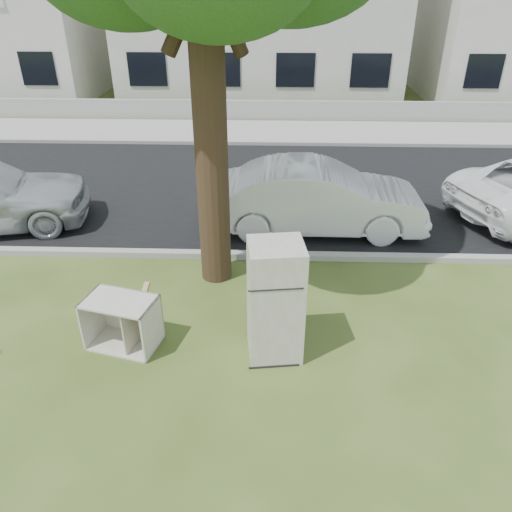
{
  "coord_description": "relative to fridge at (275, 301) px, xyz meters",
  "views": [
    {
      "loc": [
        0.58,
        -5.89,
        4.88
      ],
      "look_at": [
        0.36,
        0.6,
        1.12
      ],
      "focal_mm": 35.0,
      "sensor_mm": 36.0,
      "label": 1
    }
  ],
  "objects": [
    {
      "name": "ground",
      "position": [
        -0.65,
        0.25,
        -0.89
      ],
      "size": [
        120.0,
        120.0,
        0.0
      ],
      "primitive_type": "plane",
      "color": "#384B1A"
    },
    {
      "name": "road",
      "position": [
        -0.65,
        6.25,
        -0.88
      ],
      "size": [
        120.0,
        7.0,
        0.01
      ],
      "primitive_type": "cube",
      "color": "black",
      "rests_on": "ground"
    },
    {
      "name": "kerb_near",
      "position": [
        -0.65,
        2.7,
        -0.89
      ],
      "size": [
        120.0,
        0.18,
        0.12
      ],
      "primitive_type": "cube",
      "color": "gray",
      "rests_on": "ground"
    },
    {
      "name": "kerb_far",
      "position": [
        -0.65,
        9.8,
        -0.89
      ],
      "size": [
        120.0,
        0.18,
        0.12
      ],
      "primitive_type": "cube",
      "color": "gray",
      "rests_on": "ground"
    },
    {
      "name": "sidewalk",
      "position": [
        -0.65,
        11.25,
        -0.88
      ],
      "size": [
        120.0,
        2.8,
        0.01
      ],
      "primitive_type": "cube",
      "color": "gray",
      "rests_on": "ground"
    },
    {
      "name": "low_wall",
      "position": [
        -0.65,
        12.85,
        -0.54
      ],
      "size": [
        120.0,
        0.15,
        0.7
      ],
      "primitive_type": "cube",
      "color": "gray",
      "rests_on": "ground"
    },
    {
      "name": "fridge",
      "position": [
        0.0,
        0.0,
        0.0
      ],
      "size": [
        0.81,
        0.77,
        1.78
      ],
      "primitive_type": "cube",
      "rotation": [
        0.0,
        0.0,
        0.13
      ],
      "color": "white",
      "rests_on": "ground"
    },
    {
      "name": "cabinet",
      "position": [
        -2.22,
        0.09,
        -0.5
      ],
      "size": [
        1.13,
        0.86,
        0.79
      ],
      "primitive_type": "cube",
      "rotation": [
        0.0,
        0.0,
        -0.25
      ],
      "color": "beige",
      "rests_on": "ground"
    },
    {
      "name": "plank_b",
      "position": [
        -2.25,
        0.09,
        -0.88
      ],
      "size": [
        0.68,
        0.66,
        0.02
      ],
      "primitive_type": "cube",
      "rotation": [
        0.0,
        0.0,
        -0.77
      ],
      "color": "#977C4E",
      "rests_on": "ground"
    },
    {
      "name": "plank_c",
      "position": [
        -2.25,
        1.35,
        -0.88
      ],
      "size": [
        0.13,
        0.83,
        0.02
      ],
      "primitive_type": "cube",
      "rotation": [
        0.0,
        0.0,
        1.62
      ],
      "color": "tan",
      "rests_on": "ground"
    },
    {
      "name": "car_center",
      "position": [
        0.89,
        3.99,
        -0.17
      ],
      "size": [
        4.4,
        1.54,
        1.45
      ],
      "primitive_type": "imported",
      "rotation": [
        0.0,
        0.0,
        1.57
      ],
      "color": "silver",
      "rests_on": "ground"
    }
  ]
}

